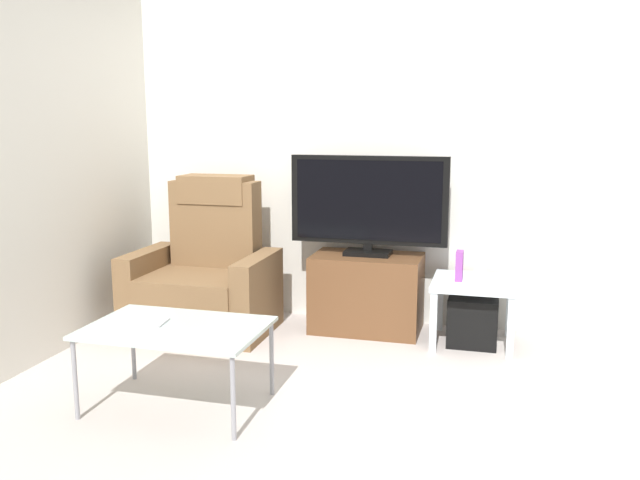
% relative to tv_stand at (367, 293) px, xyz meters
% --- Properties ---
extents(ground_plane, '(6.40, 6.40, 0.00)m').
position_rel_tv_stand_xyz_m(ground_plane, '(0.04, -0.84, -0.27)').
color(ground_plane, '#BCB2AD').
extents(wall_back, '(6.40, 0.06, 2.60)m').
position_rel_tv_stand_xyz_m(wall_back, '(0.04, 0.29, 1.03)').
color(wall_back, silver).
rests_on(wall_back, ground).
extents(wall_side, '(0.06, 4.48, 2.60)m').
position_rel_tv_stand_xyz_m(wall_side, '(-1.84, -0.84, 1.03)').
color(wall_side, silver).
rests_on(wall_side, ground).
extents(tv_stand, '(0.76, 0.45, 0.54)m').
position_rel_tv_stand_xyz_m(tv_stand, '(0.00, 0.00, 0.00)').
color(tv_stand, brown).
rests_on(tv_stand, ground).
extents(television, '(1.10, 0.20, 0.69)m').
position_rel_tv_stand_xyz_m(television, '(-0.00, 0.02, 0.64)').
color(television, black).
rests_on(television, tv_stand).
extents(recliner_armchair, '(0.98, 0.78, 1.08)m').
position_rel_tv_stand_xyz_m(recliner_armchair, '(-1.12, -0.25, 0.10)').
color(recliner_armchair, brown).
rests_on(recliner_armchair, ground).
extents(side_table, '(0.54, 0.54, 0.43)m').
position_rel_tv_stand_xyz_m(side_table, '(0.74, -0.10, 0.09)').
color(side_table, silver).
rests_on(side_table, ground).
extents(subwoofer_box, '(0.32, 0.32, 0.32)m').
position_rel_tv_stand_xyz_m(subwoofer_box, '(0.74, -0.10, -0.11)').
color(subwoofer_box, black).
rests_on(subwoofer_box, ground).
extents(book_upright, '(0.05, 0.11, 0.19)m').
position_rel_tv_stand_xyz_m(book_upright, '(0.64, -0.12, 0.26)').
color(book_upright, purple).
rests_on(book_upright, side_table).
extents(game_console, '(0.07, 0.20, 0.23)m').
position_rel_tv_stand_xyz_m(game_console, '(0.77, -0.09, 0.28)').
color(game_console, white).
rests_on(game_console, side_table).
extents(coffee_table, '(0.90, 0.60, 0.44)m').
position_rel_tv_stand_xyz_m(coffee_table, '(-0.70, -1.51, 0.14)').
color(coffee_table, '#B2C6C1').
rests_on(coffee_table, ground).
extents(cell_phone, '(0.09, 0.16, 0.01)m').
position_rel_tv_stand_xyz_m(cell_phone, '(-0.81, -1.49, 0.17)').
color(cell_phone, '#B7B7BC').
rests_on(cell_phone, coffee_table).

